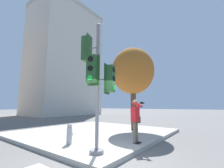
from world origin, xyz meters
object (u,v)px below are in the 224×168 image
at_px(traffic_signal_pole, 96,75).
at_px(street_tree, 133,71).
at_px(person_photographer, 136,117).
at_px(fire_hydrant, 69,134).

bearing_deg(traffic_signal_pole, street_tree, 15.07).
bearing_deg(street_tree, person_photographer, -150.02).
height_order(person_photographer, fire_hydrant, person_photographer).
bearing_deg(person_photographer, street_tree, 29.98).
bearing_deg(traffic_signal_pole, fire_hydrant, 79.54).
bearing_deg(person_photographer, traffic_signal_pole, 170.32).
bearing_deg(fire_hydrant, person_photographer, -49.31).
relative_size(traffic_signal_pole, person_photographer, 2.53).
bearing_deg(fire_hydrant, traffic_signal_pole, -100.46).
xyz_separation_m(traffic_signal_pole, fire_hydrant, (0.32, 1.71, -2.16)).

